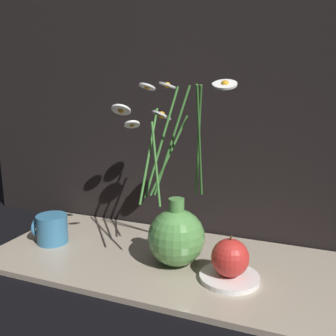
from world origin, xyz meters
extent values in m
plane|color=black|center=(0.00, 0.00, 0.00)|extent=(6.00, 6.00, 0.00)
cube|color=tan|center=(0.00, 0.00, 0.01)|extent=(0.78, 0.35, 0.01)
cube|color=black|center=(0.00, 0.19, 0.55)|extent=(1.28, 0.02, 1.10)
sphere|color=#59994C|center=(0.04, -0.02, 0.07)|extent=(0.12, 0.12, 0.12)
cylinder|color=#59994C|center=(0.04, -0.02, 0.14)|extent=(0.03, 0.03, 0.04)
cylinder|color=#3D7A33|center=(0.01, 0.02, 0.24)|extent=(0.07, 0.06, 0.17)
cylinder|color=white|center=(-0.02, 0.05, 0.32)|extent=(0.06, 0.06, 0.02)
sphere|color=gold|center=(-0.02, 0.05, 0.32)|extent=(0.02, 0.02, 0.02)
cylinder|color=#3D7A33|center=(0.01, 0.02, 0.27)|extent=(0.07, 0.05, 0.23)
cylinder|color=white|center=(-0.01, 0.05, 0.39)|extent=(0.05, 0.05, 0.02)
sphere|color=gold|center=(-0.01, 0.05, 0.39)|extent=(0.01, 0.01, 0.01)
cylinder|color=#3D7A33|center=(0.08, 0.00, 0.27)|extent=(0.04, 0.09, 0.23)
cylinder|color=white|center=(0.12, 0.02, 0.39)|extent=(0.05, 0.05, 0.02)
sphere|color=gold|center=(0.12, 0.02, 0.39)|extent=(0.01, 0.01, 0.01)
cylinder|color=#3D7A33|center=(-0.02, -0.02, 0.25)|extent=(0.02, 0.12, 0.18)
cylinder|color=white|center=(-0.08, -0.03, 0.34)|extent=(0.04, 0.04, 0.03)
sphere|color=gold|center=(-0.08, -0.03, 0.34)|extent=(0.01, 0.01, 0.01)
cylinder|color=#3D7A33|center=(-0.01, 0.01, 0.27)|extent=(0.05, 0.09, 0.23)
cylinder|color=white|center=(-0.05, 0.03, 0.39)|extent=(0.05, 0.05, 0.02)
sphere|color=gold|center=(-0.05, 0.03, 0.39)|extent=(0.01, 0.01, 0.01)
cylinder|color=#3D7A33|center=(0.08, -0.01, 0.27)|extent=(0.02, 0.10, 0.23)
cylinder|color=white|center=(0.13, 0.00, 0.39)|extent=(0.05, 0.05, 0.02)
sphere|color=gold|center=(0.13, 0.00, 0.39)|extent=(0.02, 0.02, 0.02)
cylinder|color=#3D7A33|center=(0.00, -0.04, 0.24)|extent=(0.06, 0.08, 0.16)
cylinder|color=white|center=(-0.04, -0.06, 0.31)|extent=(0.04, 0.04, 0.02)
sphere|color=gold|center=(-0.04, -0.06, 0.31)|extent=(0.01, 0.01, 0.01)
cylinder|color=teal|center=(-0.28, -0.02, 0.05)|extent=(0.07, 0.07, 0.07)
torus|color=teal|center=(-0.33, -0.02, 0.05)|extent=(0.01, 0.05, 0.05)
cylinder|color=white|center=(0.16, -0.04, 0.02)|extent=(0.12, 0.12, 0.01)
sphere|color=red|center=(0.16, -0.04, 0.06)|extent=(0.07, 0.07, 0.07)
cylinder|color=#4C3819|center=(0.16, -0.04, 0.10)|extent=(0.00, 0.00, 0.01)
camera|label=1|loc=(0.29, -0.71, 0.39)|focal=40.00mm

